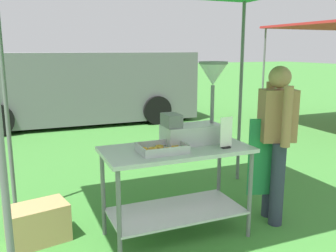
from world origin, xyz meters
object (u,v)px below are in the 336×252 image
at_px(menu_sign, 226,135).
at_px(van_grey, 76,86).
at_px(donut_tray, 161,149).
at_px(donut_cart, 176,172).
at_px(donut_fryer, 197,113).
at_px(vendor, 276,137).
at_px(supply_crate, 38,223).

height_order(menu_sign, van_grey, van_grey).
xyz_separation_m(menu_sign, van_grey, (-0.37, 6.26, -0.13)).
relative_size(donut_tray, van_grey, 0.07).
distance_m(donut_cart, donut_fryer, 0.60).
bearing_deg(donut_fryer, donut_cart, -158.97).
relative_size(vendor, van_grey, 0.28).
bearing_deg(donut_fryer, van_grey, 92.03).
bearing_deg(donut_fryer, menu_sign, -61.56).
bearing_deg(van_grey, donut_cart, -90.45).
height_order(donut_cart, menu_sign, menu_sign).
distance_m(donut_cart, vendor, 1.09).
bearing_deg(donut_tray, donut_fryer, 21.24).
xyz_separation_m(donut_fryer, van_grey, (-0.21, 5.97, -0.29)).
xyz_separation_m(vendor, van_grey, (-1.01, 6.16, -0.02)).
xyz_separation_m(donut_cart, donut_tray, (-0.18, -0.07, 0.26)).
height_order(vendor, van_grey, van_grey).
distance_m(vendor, van_grey, 6.24).
height_order(donut_cart, donut_fryer, donut_fryer).
xyz_separation_m(menu_sign, supply_crate, (-1.65, 0.58, -0.83)).
relative_size(donut_tray, supply_crate, 0.70).
xyz_separation_m(menu_sign, vendor, (0.65, 0.10, -0.10)).
bearing_deg(donut_tray, vendor, -0.55).
relative_size(menu_sign, van_grey, 0.05).
height_order(donut_fryer, supply_crate, donut_fryer).
bearing_deg(donut_tray, supply_crate, 156.16).
distance_m(donut_fryer, menu_sign, 0.36).
bearing_deg(vendor, van_grey, 99.33).
bearing_deg(menu_sign, donut_cart, 156.03).
relative_size(menu_sign, vendor, 0.18).
relative_size(donut_tray, donut_fryer, 0.54).
relative_size(supply_crate, van_grey, 0.10).
xyz_separation_m(supply_crate, van_grey, (1.28, 5.68, 0.70)).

